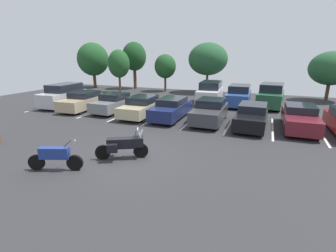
# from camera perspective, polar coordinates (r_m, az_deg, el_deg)

# --- Properties ---
(ground) EXTENTS (44.00, 44.00, 0.10)m
(ground) POSITION_cam_1_polar(r_m,az_deg,el_deg) (11.38, -9.53, -7.43)
(ground) COLOR #2D2D30
(motorcycle_touring) EXTENTS (2.10, 1.37, 1.37)m
(motorcycle_touring) POSITION_cam_1_polar(r_m,az_deg,el_deg) (11.05, -10.23, -4.27)
(motorcycle_touring) COLOR black
(motorcycle_touring) RESTS_ON ground
(motorcycle_second) EXTENTS (2.09, 0.94, 1.29)m
(motorcycle_second) POSITION_cam_1_polar(r_m,az_deg,el_deg) (10.80, -24.64, -6.46)
(motorcycle_second) COLOR black
(motorcycle_second) RESTS_ON ground
(parking_stripes) EXTENTS (23.91, 5.17, 0.01)m
(parking_stripes) POSITION_cam_1_polar(r_m,az_deg,el_deg) (17.82, 1.41, 1.74)
(parking_stripes) COLOR silver
(parking_stripes) RESTS_ON ground
(car_silver) EXTENTS (2.13, 4.38, 1.98)m
(car_silver) POSITION_cam_1_polar(r_m,az_deg,el_deg) (23.72, -23.08, 6.51)
(car_silver) COLOR #B7B7BC
(car_silver) RESTS_ON ground
(car_tan) EXTENTS (2.19, 4.93, 1.48)m
(car_tan) POSITION_cam_1_polar(r_m,az_deg,el_deg) (21.92, -18.82, 5.55)
(car_tan) COLOR tan
(car_tan) RESTS_ON ground
(car_grey) EXTENTS (1.97, 4.30, 1.48)m
(car_grey) POSITION_cam_1_polar(r_m,az_deg,el_deg) (20.28, -12.35, 5.24)
(car_grey) COLOR slate
(car_grey) RESTS_ON ground
(car_champagne) EXTENTS (1.99, 4.76, 1.48)m
(car_champagne) POSITION_cam_1_polar(r_m,az_deg,el_deg) (18.57, -5.99, 4.55)
(car_champagne) COLOR #C1B289
(car_champagne) RESTS_ON ground
(car_navy) EXTENTS (1.85, 4.85, 1.48)m
(car_navy) POSITION_cam_1_polar(r_m,az_deg,el_deg) (17.78, 0.84, 4.12)
(car_navy) COLOR navy
(car_navy) RESTS_ON ground
(car_charcoal) EXTENTS (1.92, 4.45, 1.56)m
(car_charcoal) POSITION_cam_1_polar(r_m,az_deg,el_deg) (16.93, 9.66, 3.36)
(car_charcoal) COLOR #38383D
(car_charcoal) RESTS_ON ground
(car_black) EXTENTS (1.90, 4.72, 1.44)m
(car_black) POSITION_cam_1_polar(r_m,az_deg,el_deg) (16.54, 18.84, 2.21)
(car_black) COLOR black
(car_black) RESTS_ON ground
(car_maroon) EXTENTS (1.87, 4.83, 1.49)m
(car_maroon) POSITION_cam_1_polar(r_m,az_deg,el_deg) (17.12, 28.16, 1.67)
(car_maroon) COLOR maroon
(car_maroon) RESTS_ON ground
(car_far_white) EXTENTS (2.25, 4.74, 2.01)m
(car_far_white) POSITION_cam_1_polar(r_m,az_deg,el_deg) (23.67, 9.72, 7.63)
(car_far_white) COLOR white
(car_far_white) RESTS_ON ground
(car_far_blue) EXTENTS (1.93, 4.55, 1.83)m
(car_far_blue) POSITION_cam_1_polar(r_m,az_deg,el_deg) (23.18, 16.10, 6.75)
(car_far_blue) COLOR #2D519E
(car_far_blue) RESTS_ON ground
(car_far_green) EXTENTS (2.30, 4.55, 2.04)m
(car_far_green) POSITION_cam_1_polar(r_m,az_deg,el_deg) (23.31, 22.70, 6.45)
(car_far_green) COLOR #235638
(car_far_green) RESTS_ON ground
(tree_right) EXTENTS (4.16, 4.16, 5.98)m
(tree_right) POSITION_cam_1_polar(r_m,az_deg,el_deg) (35.99, -16.96, 14.53)
(tree_right) COLOR #4C3823
(tree_right) RESTS_ON ground
(tree_center) EXTENTS (4.06, 4.06, 4.78)m
(tree_center) POSITION_cam_1_polar(r_m,az_deg,el_deg) (28.99, 33.62, 11.04)
(tree_center) COLOR #4C3823
(tree_center) RESTS_ON ground
(tree_left) EXTENTS (3.13, 3.13, 6.02)m
(tree_left) POSITION_cam_1_polar(r_m,az_deg,el_deg) (33.81, -7.83, 15.60)
(tree_left) COLOR #4C3823
(tree_left) RESTS_ON ground
(tree_far_left) EXTENTS (4.58, 4.58, 5.79)m
(tree_far_left) POSITION_cam_1_polar(r_m,az_deg,el_deg) (30.31, 9.23, 15.03)
(tree_far_left) COLOR #4C3823
(tree_far_left) RESTS_ON ground
(tree_center_right) EXTENTS (2.53, 2.53, 5.00)m
(tree_center_right) POSITION_cam_1_polar(r_m,az_deg,el_deg) (30.26, -11.32, 13.92)
(tree_center_right) COLOR #4C3823
(tree_center_right) RESTS_ON ground
(tree_far_right) EXTENTS (2.63, 2.63, 4.49)m
(tree_far_right) POSITION_cam_1_polar(r_m,az_deg,el_deg) (31.01, -0.64, 13.63)
(tree_far_right) COLOR #4C3823
(tree_far_right) RESTS_ON ground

